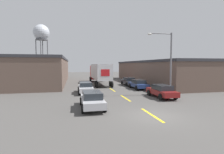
% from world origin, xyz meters
% --- Properties ---
extents(ground_plane, '(160.00, 160.00, 0.00)m').
position_xyz_m(ground_plane, '(0.00, 0.00, 0.00)').
color(ground_plane, '#4C4947').
extents(road_centerline, '(0.20, 17.02, 0.01)m').
position_xyz_m(road_centerline, '(0.00, 6.99, 0.00)').
color(road_centerline, yellow).
rests_on(road_centerline, ground_plane).
extents(warehouse_left, '(8.82, 28.63, 5.05)m').
position_xyz_m(warehouse_left, '(-11.43, 27.27, 2.53)').
color(warehouse_left, brown).
rests_on(warehouse_left, ground_plane).
extents(warehouse_right, '(13.94, 28.87, 4.53)m').
position_xyz_m(warehouse_right, '(14.00, 22.69, 2.27)').
color(warehouse_right, brown).
rests_on(warehouse_right, ground_plane).
extents(semi_truck, '(2.80, 13.51, 3.79)m').
position_xyz_m(semi_truck, '(-0.71, 22.08, 2.31)').
color(semi_truck, '#B21919').
rests_on(semi_truck, ground_plane).
extents(parked_car_right_mid, '(1.92, 4.64, 1.44)m').
position_xyz_m(parked_car_right_mid, '(4.07, 13.60, 0.77)').
color(parked_car_right_mid, navy).
rests_on(parked_car_right_mid, ground_plane).
extents(parked_car_left_near, '(1.92, 4.64, 1.44)m').
position_xyz_m(parked_car_left_near, '(-4.07, 3.23, 0.77)').
color(parked_car_left_near, '#B2B2B7').
rests_on(parked_car_left_near, ground_plane).
extents(parked_car_right_near, '(1.92, 4.64, 1.44)m').
position_xyz_m(parked_car_right_near, '(4.07, 6.44, 0.77)').
color(parked_car_right_near, maroon).
rests_on(parked_car_right_near, ground_plane).
extents(parked_car_right_far, '(1.92, 4.64, 1.44)m').
position_xyz_m(parked_car_right_far, '(4.07, 18.40, 0.77)').
color(parked_car_right_far, black).
rests_on(parked_car_right_far, ground_plane).
extents(parked_car_left_far, '(1.92, 4.64, 1.44)m').
position_xyz_m(parked_car_left_far, '(-4.07, 11.42, 0.77)').
color(parked_car_left_far, silver).
rests_on(parked_car_left_far, ground_plane).
extents(water_tower, '(5.47, 5.47, 17.80)m').
position_xyz_m(water_tower, '(-16.40, 54.53, 14.79)').
color(water_tower, '#47474C').
rests_on(water_tower, ground_plane).
extents(street_lamp, '(3.17, 0.32, 7.48)m').
position_xyz_m(street_lamp, '(5.43, 7.60, 4.44)').
color(street_lamp, slate).
rests_on(street_lamp, ground_plane).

